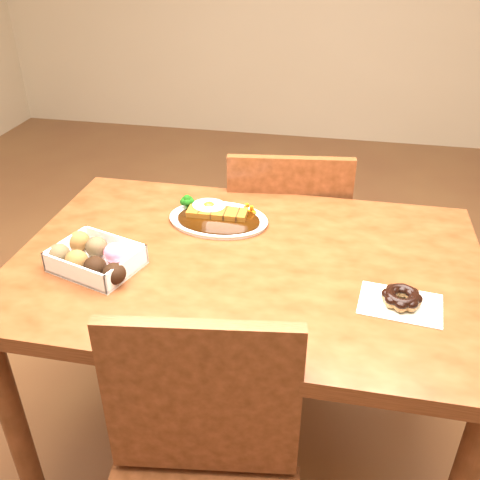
% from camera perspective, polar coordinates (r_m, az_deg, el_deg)
% --- Properties ---
extents(ground, '(6.00, 6.00, 0.00)m').
position_cam_1_polar(ground, '(1.90, 0.61, -21.39)').
color(ground, brown).
rests_on(ground, ground).
extents(table, '(1.20, 0.80, 0.75)m').
position_cam_1_polar(table, '(1.43, 0.76, -5.33)').
color(table, '#46220E').
rests_on(table, ground).
extents(chair_far, '(0.47, 0.47, 0.87)m').
position_cam_1_polar(chair_far, '(1.97, 4.90, -0.45)').
color(chair_far, '#46220E').
rests_on(chair_far, ground).
extents(katsu_curry_plate, '(0.29, 0.22, 0.06)m').
position_cam_1_polar(katsu_curry_plate, '(1.55, -2.47, 2.50)').
color(katsu_curry_plate, white).
rests_on(katsu_curry_plate, table).
extents(donut_box, '(0.24, 0.21, 0.06)m').
position_cam_1_polar(donut_box, '(1.38, -15.33, -1.80)').
color(donut_box, white).
rests_on(donut_box, table).
extents(pon_de_ring, '(0.20, 0.15, 0.04)m').
position_cam_1_polar(pon_de_ring, '(1.27, 16.85, -5.94)').
color(pon_de_ring, silver).
rests_on(pon_de_ring, table).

